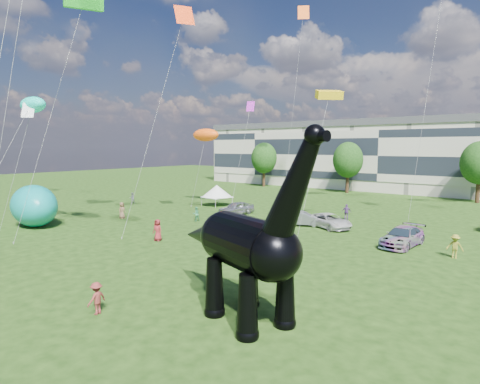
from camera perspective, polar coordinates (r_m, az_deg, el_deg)
The scene contains 14 objects.
ground at distance 23.42m, azimuth -13.05°, elevation -13.99°, with size 220.00×220.00×0.00m, color #16330C.
terrace_row at distance 79.57m, azimuth 20.39°, elevation 4.56°, with size 78.00×11.00×12.00m, color beige.
tree_far_left at distance 81.59m, azimuth 3.44°, elevation 5.19°, with size 5.20×5.20×9.44m.
tree_mid_left at distance 72.62m, azimuth 15.11°, elevation 4.82°, with size 5.20×5.20×9.44m.
tree_mid_right at distance 67.06m, azimuth 30.96°, elevation 4.00°, with size 5.20×5.20×9.44m.
dinosaur_sculpture at distance 19.02m, azimuth 0.40°, elevation -7.58°, with size 11.26×5.05×9.28m.
car_silver at distance 48.08m, azimuth -0.52°, elevation -2.30°, with size 1.84×4.57×1.56m, color #B1B2B6.
car_grey at distance 41.91m, azimuth 8.83°, elevation -3.75°, with size 1.56×4.46×1.47m, color slate.
car_white at distance 41.15m, azimuth 12.56°, elevation -4.04°, with size 2.39×5.18×1.44m, color silver.
car_dark at distance 35.52m, azimuth 22.12°, elevation -5.91°, with size 2.22×5.47×1.59m, color #595960.
gazebo_left at distance 55.22m, azimuth -3.31°, elevation 0.12°, with size 4.64×4.64×2.86m.
inflatable_teal at distance 45.89m, azimuth -27.24°, elevation -1.75°, with size 6.79×4.24×4.24m, color #0C9592.
visitors at distance 35.42m, azimuth 5.78°, elevation -5.36°, with size 55.03×35.22×1.89m.
kites at distance 41.91m, azimuth -11.62°, elevation 24.05°, with size 58.24×48.41×29.62m.
Camera 1 is at (17.41, -13.38, 8.13)m, focal length 30.00 mm.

